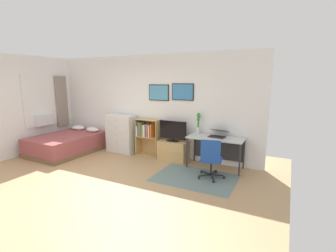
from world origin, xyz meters
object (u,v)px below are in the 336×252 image
bookshelf (147,134)px  computer_mouse (228,138)px  tv_stand (173,150)px  office_chair (211,158)px  bamboo_vase (198,123)px  dresser (121,134)px  bed (67,143)px  desk (216,142)px  laptop (218,134)px  television (173,131)px

bookshelf → computer_mouse: (2.21, -0.12, 0.16)m
tv_stand → computer_mouse: 1.49m
bookshelf → office_chair: bearing=-21.5°
tv_stand → bamboo_vase: 0.98m
dresser → bamboo_vase: (2.26, 0.13, 0.46)m
tv_stand → office_chair: 1.46m
dresser → bed: bearing=-151.1°
dresser → desk: dresser is taller
bed → bamboo_vase: bamboo_vase is taller
computer_mouse → bamboo_vase: (-0.77, 0.19, 0.24)m
bookshelf → laptop: (1.96, -0.01, 0.21)m
bed → bookshelf: 2.35m
computer_mouse → television: bearing=178.0°
bed → office_chair: office_chair is taller
dresser → laptop: dresser is taller
laptop → bookshelf: bearing=-175.4°
laptop → office_chair: bearing=-79.3°
tv_stand → bamboo_vase: size_ratio=1.46×
computer_mouse → tv_stand: bearing=177.1°
bed → laptop: bearing=12.0°
bed → dresser: (1.36, 0.75, 0.28)m
desk → bed: bearing=-169.5°
dresser → laptop: 2.80m
tv_stand → desk: 1.18m
bed → bookshelf: bearing=21.5°
bed → tv_stand: (2.99, 0.76, -0.01)m
bed → desk: bearing=11.6°
tv_stand → desk: size_ratio=0.59×
bed → tv_stand: 3.08m
bed → bamboo_vase: size_ratio=3.79×
bookshelf → television: television is taller
bookshelf → tv_stand: bookshelf is taller
television → bookshelf: bearing=175.2°
laptop → bamboo_vase: (-0.53, 0.08, 0.19)m
dresser → computer_mouse: bearing=-1.0°
bed → office_chair: size_ratio=2.27×
office_chair → laptop: (-0.08, 0.79, 0.35)m
office_chair → computer_mouse: bearing=65.9°
dresser → tv_stand: bearing=0.5°
dresser → bookshelf: (0.82, 0.06, 0.06)m
bed → office_chair: 4.23m
tv_stand → office_chair: (1.23, -0.76, 0.21)m
television → computer_mouse: bearing=-2.0°
bookshelf → bamboo_vase: (1.43, 0.07, 0.40)m
dresser → tv_stand: dresser is taller
office_chair → computer_mouse: size_ratio=8.27×
laptop → television: bearing=-172.3°
tv_stand → bookshelf: bearing=176.8°
television → computer_mouse: (1.40, -0.05, -0.01)m
television → office_chair: (1.23, -0.74, -0.30)m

